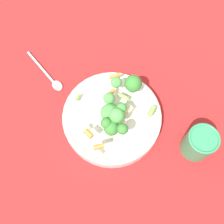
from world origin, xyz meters
TOP-DOWN VIEW (x-y plane):
  - ground_plane at (0.00, 0.00)m, footprint 3.00×3.00m
  - bowl at (0.00, 0.00)m, footprint 0.26×0.26m
  - pasta_salad at (-0.01, 0.01)m, footprint 0.22×0.20m
  - cup at (-0.06, 0.22)m, footprint 0.08×0.08m
  - spoon at (-0.01, -0.22)m, footprint 0.06×0.17m

SIDE VIEW (x-z plane):
  - ground_plane at x=0.00m, z-range 0.00..0.00m
  - spoon at x=-0.01m, z-range 0.00..0.01m
  - bowl at x=0.00m, z-range 0.00..0.05m
  - cup at x=-0.06m, z-range 0.00..0.09m
  - pasta_salad at x=-0.01m, z-range 0.05..0.12m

